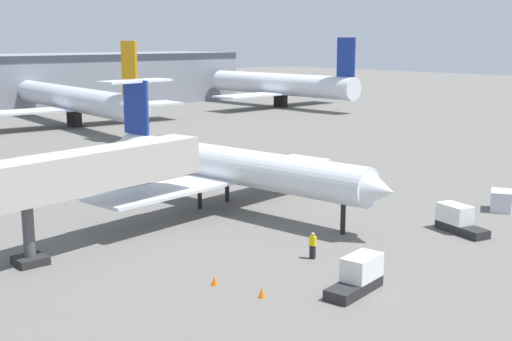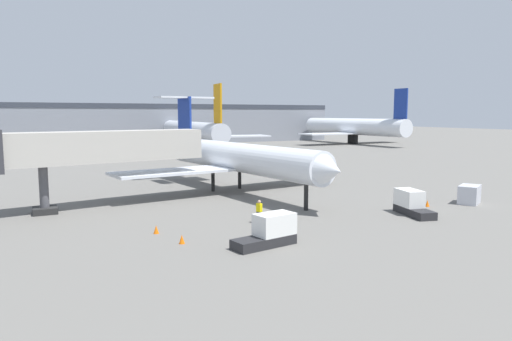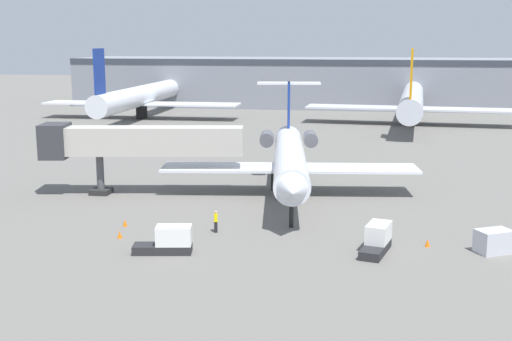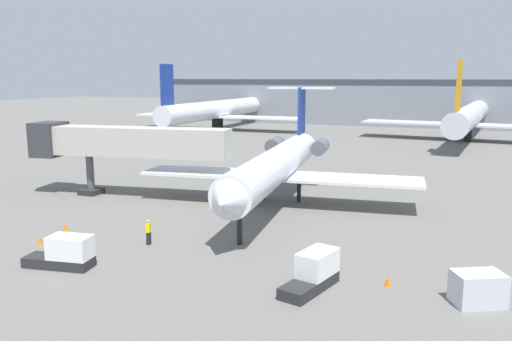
{
  "view_description": "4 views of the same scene",
  "coord_description": "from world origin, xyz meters",
  "px_view_note": "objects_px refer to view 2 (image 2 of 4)",
  "views": [
    {
      "loc": [
        -36.87,
        -41.59,
        13.43
      ],
      "look_at": [
        -2.31,
        -2.59,
        3.17
      ],
      "focal_mm": 47.06,
      "sensor_mm": 36.0,
      "label": 1
    },
    {
      "loc": [
        -23.0,
        -43.58,
        7.81
      ],
      "look_at": [
        -2.3,
        -2.68,
        2.3
      ],
      "focal_mm": 33.03,
      "sensor_mm": 36.0,
      "label": 2
    },
    {
      "loc": [
        3.15,
        -61.2,
        14.32
      ],
      "look_at": [
        -6.46,
        -3.77,
        2.81
      ],
      "focal_mm": 46.35,
      "sensor_mm": 36.0,
      "label": 3
    },
    {
      "loc": [
        11.22,
        -41.62,
        10.82
      ],
      "look_at": [
        -5.69,
        -0.9,
        2.9
      ],
      "focal_mm": 36.44,
      "sensor_mm": 36.0,
      "label": 4
    }
  ],
  "objects_px": {
    "traffic_cone_mid": "(427,203)",
    "traffic_cone_far": "(182,239)",
    "traffic_cone_near": "(156,229)",
    "regional_jet": "(232,156)",
    "baggage_tug_trailing": "(270,232)",
    "cargo_container_uld": "(469,194)",
    "baggage_tug_lead": "(411,204)",
    "jet_bridge": "(81,149)",
    "ground_crew_marshaller": "(259,212)",
    "parked_airliner_west_mid": "(191,131)",
    "parked_airliner_centre": "(354,127)"
  },
  "relations": [
    {
      "from": "baggage_tug_lead",
      "to": "cargo_container_uld",
      "type": "xyz_separation_m",
      "value": [
        7.88,
        1.05,
        -0.03
      ]
    },
    {
      "from": "traffic_cone_mid",
      "to": "traffic_cone_far",
      "type": "xyz_separation_m",
      "value": [
        -22.19,
        -1.66,
        0.0
      ]
    },
    {
      "from": "baggage_tug_trailing",
      "to": "jet_bridge",
      "type": "bearing_deg",
      "value": 117.56
    },
    {
      "from": "baggage_tug_lead",
      "to": "traffic_cone_far",
      "type": "relative_size",
      "value": 7.67
    },
    {
      "from": "parked_airliner_centre",
      "to": "ground_crew_marshaller",
      "type": "bearing_deg",
      "value": -132.48
    },
    {
      "from": "ground_crew_marshaller",
      "to": "regional_jet",
      "type": "bearing_deg",
      "value": 73.69
    },
    {
      "from": "baggage_tug_trailing",
      "to": "cargo_container_uld",
      "type": "relative_size",
      "value": 1.5
    },
    {
      "from": "regional_jet",
      "to": "parked_airliner_centre",
      "type": "distance_m",
      "value": 81.7
    },
    {
      "from": "baggage_tug_trailing",
      "to": "traffic_cone_mid",
      "type": "xyz_separation_m",
      "value": [
        17.59,
        4.37,
        -0.56
      ]
    },
    {
      "from": "baggage_tug_trailing",
      "to": "cargo_container_uld",
      "type": "height_order",
      "value": "baggage_tug_trailing"
    },
    {
      "from": "traffic_cone_mid",
      "to": "cargo_container_uld",
      "type": "bearing_deg",
      "value": -8.39
    },
    {
      "from": "baggage_tug_lead",
      "to": "cargo_container_uld",
      "type": "bearing_deg",
      "value": 7.56
    },
    {
      "from": "baggage_tug_lead",
      "to": "traffic_cone_near",
      "type": "xyz_separation_m",
      "value": [
        -19.39,
        3.12,
        -0.56
      ]
    },
    {
      "from": "ground_crew_marshaller",
      "to": "baggage_tug_lead",
      "type": "distance_m",
      "value": 12.3
    },
    {
      "from": "regional_jet",
      "to": "baggage_tug_trailing",
      "type": "relative_size",
      "value": 7.05
    },
    {
      "from": "parked_airliner_west_mid",
      "to": "traffic_cone_far",
      "type": "bearing_deg",
      "value": -109.48
    },
    {
      "from": "cargo_container_uld",
      "to": "traffic_cone_far",
      "type": "height_order",
      "value": "cargo_container_uld"
    },
    {
      "from": "jet_bridge",
      "to": "cargo_container_uld",
      "type": "relative_size",
      "value": 6.79
    },
    {
      "from": "traffic_cone_far",
      "to": "baggage_tug_trailing",
      "type": "bearing_deg",
      "value": -30.5
    },
    {
      "from": "ground_crew_marshaller",
      "to": "parked_airliner_west_mid",
      "type": "relative_size",
      "value": 0.04
    },
    {
      "from": "traffic_cone_mid",
      "to": "traffic_cone_far",
      "type": "height_order",
      "value": "same"
    },
    {
      "from": "baggage_tug_trailing",
      "to": "baggage_tug_lead",
      "type": "bearing_deg",
      "value": 10.83
    },
    {
      "from": "baggage_tug_trailing",
      "to": "traffic_cone_far",
      "type": "distance_m",
      "value": 5.36
    },
    {
      "from": "traffic_cone_far",
      "to": "parked_airliner_west_mid",
      "type": "bearing_deg",
      "value": 70.52
    },
    {
      "from": "baggage_tug_lead",
      "to": "traffic_cone_far",
      "type": "bearing_deg",
      "value": 179.93
    },
    {
      "from": "cargo_container_uld",
      "to": "parked_airliner_centre",
      "type": "relative_size",
      "value": 0.08
    },
    {
      "from": "parked_airliner_west_mid",
      "to": "regional_jet",
      "type": "bearing_deg",
      "value": -104.86
    },
    {
      "from": "traffic_cone_near",
      "to": "traffic_cone_mid",
      "type": "bearing_deg",
      "value": -3.57
    },
    {
      "from": "traffic_cone_mid",
      "to": "traffic_cone_near",
      "type": "bearing_deg",
      "value": 176.43
    },
    {
      "from": "baggage_tug_trailing",
      "to": "traffic_cone_mid",
      "type": "distance_m",
      "value": 18.14
    },
    {
      "from": "regional_jet",
      "to": "parked_airliner_centre",
      "type": "bearing_deg",
      "value": 43.09
    },
    {
      "from": "regional_jet",
      "to": "jet_bridge",
      "type": "relative_size",
      "value": 1.55
    },
    {
      "from": "jet_bridge",
      "to": "baggage_tug_lead",
      "type": "bearing_deg",
      "value": -31.32
    },
    {
      "from": "cargo_container_uld",
      "to": "traffic_cone_near",
      "type": "xyz_separation_m",
      "value": [
        -27.27,
        2.07,
        -0.53
      ]
    },
    {
      "from": "parked_airliner_centre",
      "to": "traffic_cone_near",
      "type": "bearing_deg",
      "value": -135.8
    },
    {
      "from": "parked_airliner_centre",
      "to": "traffic_cone_mid",
      "type": "bearing_deg",
      "value": -124.31
    },
    {
      "from": "regional_jet",
      "to": "parked_airliner_west_mid",
      "type": "height_order",
      "value": "parked_airliner_west_mid"
    },
    {
      "from": "jet_bridge",
      "to": "traffic_cone_far",
      "type": "relative_size",
      "value": 34.5
    },
    {
      "from": "ground_crew_marshaller",
      "to": "parked_airliner_west_mid",
      "type": "bearing_deg",
      "value": 74.85
    },
    {
      "from": "ground_crew_marshaller",
      "to": "traffic_cone_far",
      "type": "distance_m",
      "value": 7.18
    },
    {
      "from": "ground_crew_marshaller",
      "to": "cargo_container_uld",
      "type": "bearing_deg",
      "value": -4.71
    },
    {
      "from": "baggage_tug_lead",
      "to": "baggage_tug_trailing",
      "type": "xyz_separation_m",
      "value": [
        -14.05,
        -2.69,
        0.0
      ]
    },
    {
      "from": "cargo_container_uld",
      "to": "parked_airliner_centre",
      "type": "distance_m",
      "value": 83.64
    },
    {
      "from": "traffic_cone_far",
      "to": "ground_crew_marshaller",
      "type": "bearing_deg",
      "value": 21.85
    },
    {
      "from": "traffic_cone_near",
      "to": "parked_airliner_centre",
      "type": "bearing_deg",
      "value": 44.2
    },
    {
      "from": "traffic_cone_near",
      "to": "cargo_container_uld",
      "type": "bearing_deg",
      "value": -4.35
    },
    {
      "from": "regional_jet",
      "to": "cargo_container_uld",
      "type": "distance_m",
      "value": 22.26
    },
    {
      "from": "baggage_tug_trailing",
      "to": "parked_airliner_west_mid",
      "type": "height_order",
      "value": "parked_airliner_west_mid"
    },
    {
      "from": "regional_jet",
      "to": "traffic_cone_mid",
      "type": "bearing_deg",
      "value": -51.91
    },
    {
      "from": "ground_crew_marshaller",
      "to": "cargo_container_uld",
      "type": "height_order",
      "value": "ground_crew_marshaller"
    }
  ]
}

